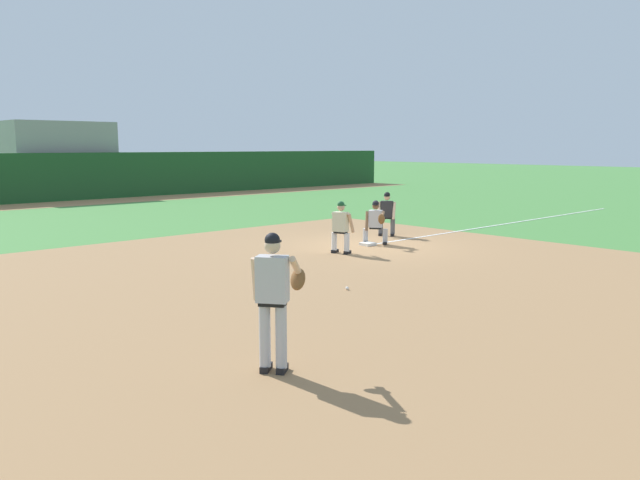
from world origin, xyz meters
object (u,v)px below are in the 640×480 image
(pitcher, at_px, (275,294))
(umpire, at_px, (387,212))
(baserunner, at_px, (341,225))
(baseball, at_px, (347,288))
(first_base_bag, at_px, (368,244))
(first_baseman, at_px, (376,221))

(pitcher, distance_m, umpire, 12.94)
(baserunner, height_order, umpire, same)
(baseball, bearing_deg, pitcher, -146.30)
(first_base_bag, distance_m, pitcher, 10.82)
(baserunner, bearing_deg, umpire, 22.05)
(baseball, bearing_deg, baserunner, 47.26)
(pitcher, distance_m, first_baseman, 10.99)
(baseball, relative_size, first_baseman, 0.06)
(first_base_bag, height_order, first_baseman, first_baseman)
(first_baseman, bearing_deg, baseball, -143.11)
(first_base_bag, distance_m, first_baseman, 0.75)
(first_baseman, xyz_separation_m, baserunner, (-1.88, -0.41, 0.06))
(baserunner, bearing_deg, baseball, -132.74)
(first_base_bag, xyz_separation_m, first_baseman, (0.30, -0.05, 0.69))
(pitcher, height_order, baserunner, pitcher)
(baseball, bearing_deg, first_base_bag, 38.99)
(baseball, relative_size, baserunner, 0.05)
(first_base_bag, relative_size, first_baseman, 0.28)
(first_baseman, bearing_deg, umpire, 31.67)
(baseball, distance_m, first_baseman, 6.17)
(pitcher, relative_size, first_baseman, 1.39)
(first_base_bag, distance_m, baserunner, 1.81)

